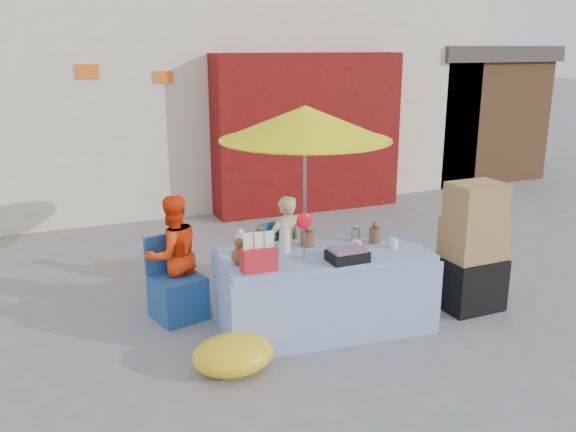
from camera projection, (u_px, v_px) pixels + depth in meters
name	position (u px, v px, depth m)	size (l,w,h in m)	color
ground	(279.00, 333.00, 5.96)	(80.00, 80.00, 0.00)	slate
backdrop	(161.00, 25.00, 11.99)	(14.00, 8.00, 7.80)	silver
market_table	(323.00, 289.00, 6.00)	(2.14, 1.15, 1.24)	#95B1EF
chair_left	(177.00, 294.00, 6.25)	(0.58, 0.58, 0.85)	#1F4C91
chair_right	(290.00, 277.00, 6.71)	(0.58, 0.58, 0.85)	#1F4C91
vendor_orange	(173.00, 255.00, 6.27)	(0.62, 0.48, 1.27)	#FD390D
vendor_beige	(285.00, 246.00, 6.75)	(0.42, 0.27, 1.14)	#CCBA90
umbrella	(305.00, 124.00, 6.63)	(1.90, 1.90, 2.09)	gray
box_stack	(472.00, 251.00, 6.38)	(0.63, 0.52, 1.37)	black
tarp_bundle	(233.00, 354.00, 5.22)	(0.71, 0.57, 0.32)	yellow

